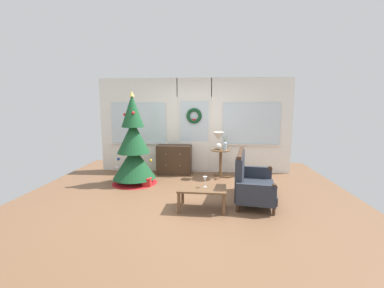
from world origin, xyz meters
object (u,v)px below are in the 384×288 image
(dresser_cabinet, at_px, (174,160))
(table_lamp, at_px, (218,138))
(side_table, at_px, (221,158))
(settee_sofa, at_px, (250,181))
(gift_box, at_px, (147,182))
(coffee_table, at_px, (202,191))
(flower_vase, at_px, (225,146))
(christmas_tree, at_px, (134,150))
(wine_glass, at_px, (205,179))

(dresser_cabinet, bearing_deg, table_lamp, -12.53)
(dresser_cabinet, distance_m, side_table, 1.26)
(dresser_cabinet, xyz_separation_m, settee_sofa, (1.73, -1.84, -0.01))
(settee_sofa, relative_size, gift_box, 7.74)
(side_table, relative_size, coffee_table, 0.84)
(dresser_cabinet, xyz_separation_m, gift_box, (-0.47, -1.12, -0.29))
(dresser_cabinet, relative_size, gift_box, 4.75)
(flower_vase, bearing_deg, gift_box, -157.05)
(christmas_tree, relative_size, gift_box, 11.23)
(settee_sofa, relative_size, table_lamp, 3.36)
(table_lamp, height_order, coffee_table, table_lamp)
(coffee_table, xyz_separation_m, wine_glass, (0.05, 0.04, 0.20))
(settee_sofa, distance_m, gift_box, 2.34)
(coffee_table, xyz_separation_m, gift_box, (-1.30, 1.22, -0.24))
(christmas_tree, relative_size, flower_vase, 6.12)
(settee_sofa, bearing_deg, wine_glass, -151.61)
(christmas_tree, relative_size, wine_glass, 10.99)
(flower_vase, relative_size, wine_glass, 1.79)
(table_lamp, height_order, flower_vase, table_lamp)
(side_table, bearing_deg, flower_vase, -30.96)
(settee_sofa, relative_size, coffee_table, 1.72)
(coffee_table, distance_m, gift_box, 1.80)
(settee_sofa, relative_size, side_table, 2.05)
(dresser_cabinet, relative_size, coffee_table, 1.05)
(settee_sofa, bearing_deg, gift_box, 161.83)
(gift_box, bearing_deg, table_lamp, 27.75)
(table_lamp, relative_size, coffee_table, 0.51)
(side_table, bearing_deg, table_lamp, 146.31)
(christmas_tree, relative_size, dresser_cabinet, 2.36)
(coffee_table, bearing_deg, wine_glass, 36.15)
(wine_glass, relative_size, gift_box, 1.02)
(flower_vase, bearing_deg, wine_glass, -102.92)
(christmas_tree, height_order, flower_vase, christmas_tree)
(coffee_table, relative_size, gift_box, 4.51)
(settee_sofa, distance_m, coffee_table, 1.04)
(flower_vase, bearing_deg, settee_sofa, -74.53)
(table_lamp, distance_m, gift_box, 2.06)
(settee_sofa, bearing_deg, dresser_cabinet, 133.25)
(christmas_tree, relative_size, side_table, 2.97)
(flower_vase, distance_m, gift_box, 2.09)
(table_lamp, height_order, gift_box, table_lamp)
(side_table, distance_m, gift_box, 1.93)
(settee_sofa, bearing_deg, flower_vase, 105.47)
(settee_sofa, distance_m, wine_glass, 0.99)
(coffee_table, bearing_deg, dresser_cabinet, 109.45)
(side_table, relative_size, flower_vase, 2.06)
(dresser_cabinet, height_order, gift_box, dresser_cabinet)
(settee_sofa, bearing_deg, christmas_tree, 159.78)
(christmas_tree, relative_size, settee_sofa, 1.45)
(coffee_table, bearing_deg, gift_box, 136.72)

